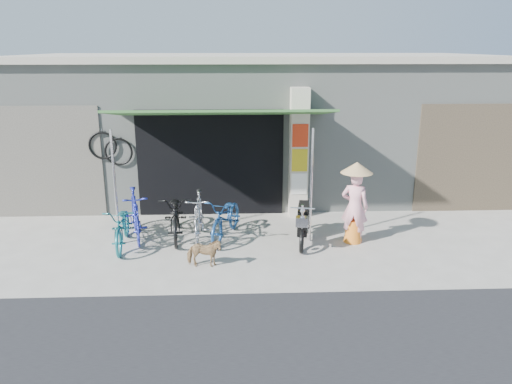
{
  "coord_description": "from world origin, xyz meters",
  "views": [
    {
      "loc": [
        -0.61,
        -8.83,
        3.9
      ],
      "look_at": [
        -0.2,
        1.0,
        1.0
      ],
      "focal_mm": 35.0,
      "sensor_mm": 36.0,
      "label": 1
    }
  ],
  "objects_px": {
    "bike_teal": "(123,226)",
    "nun": "(355,203)",
    "street_dog": "(204,253)",
    "bike_black": "(176,215)",
    "bike_navy": "(226,217)",
    "bike_blue": "(135,215)",
    "bike_silver": "(199,216)",
    "moped": "(303,222)"
  },
  "relations": [
    {
      "from": "bike_teal",
      "to": "bike_blue",
      "type": "bearing_deg",
      "value": 64.57
    },
    {
      "from": "bike_navy",
      "to": "bike_blue",
      "type": "bearing_deg",
      "value": -166.13
    },
    {
      "from": "bike_black",
      "to": "moped",
      "type": "relative_size",
      "value": 1.15
    },
    {
      "from": "bike_blue",
      "to": "bike_black",
      "type": "distance_m",
      "value": 0.84
    },
    {
      "from": "moped",
      "to": "bike_navy",
      "type": "bearing_deg",
      "value": -178.46
    },
    {
      "from": "bike_blue",
      "to": "street_dog",
      "type": "relative_size",
      "value": 2.65
    },
    {
      "from": "bike_navy",
      "to": "street_dog",
      "type": "bearing_deg",
      "value": -88.76
    },
    {
      "from": "bike_teal",
      "to": "nun",
      "type": "relative_size",
      "value": 0.98
    },
    {
      "from": "bike_blue",
      "to": "street_dog",
      "type": "xyz_separation_m",
      "value": [
        1.51,
        -1.5,
        -0.24
      ]
    },
    {
      "from": "bike_navy",
      "to": "moped",
      "type": "relative_size",
      "value": 1.08
    },
    {
      "from": "bike_teal",
      "to": "street_dog",
      "type": "relative_size",
      "value": 2.56
    },
    {
      "from": "bike_blue",
      "to": "bike_navy",
      "type": "distance_m",
      "value": 1.9
    },
    {
      "from": "street_dog",
      "to": "bike_blue",
      "type": "bearing_deg",
      "value": 48.49
    },
    {
      "from": "nun",
      "to": "bike_navy",
      "type": "bearing_deg",
      "value": 16.65
    },
    {
      "from": "bike_silver",
      "to": "moped",
      "type": "xyz_separation_m",
      "value": [
        2.15,
        -0.2,
        -0.08
      ]
    },
    {
      "from": "bike_navy",
      "to": "nun",
      "type": "height_order",
      "value": "nun"
    },
    {
      "from": "bike_teal",
      "to": "bike_blue",
      "type": "height_order",
      "value": "bike_blue"
    },
    {
      "from": "bike_silver",
      "to": "bike_navy",
      "type": "height_order",
      "value": "bike_silver"
    },
    {
      "from": "bike_teal",
      "to": "bike_silver",
      "type": "distance_m",
      "value": 1.53
    },
    {
      "from": "moped",
      "to": "bike_black",
      "type": "bearing_deg",
      "value": -178.0
    },
    {
      "from": "bike_teal",
      "to": "nun",
      "type": "xyz_separation_m",
      "value": [
        4.67,
        0.05,
        0.4
      ]
    },
    {
      "from": "bike_teal",
      "to": "bike_navy",
      "type": "height_order",
      "value": "bike_navy"
    },
    {
      "from": "bike_silver",
      "to": "street_dog",
      "type": "distance_m",
      "value": 1.41
    },
    {
      "from": "bike_blue",
      "to": "bike_teal",
      "type": "bearing_deg",
      "value": -125.38
    },
    {
      "from": "bike_blue",
      "to": "nun",
      "type": "distance_m",
      "value": 4.53
    },
    {
      "from": "bike_teal",
      "to": "nun",
      "type": "height_order",
      "value": "nun"
    },
    {
      "from": "bike_teal",
      "to": "bike_blue",
      "type": "xyz_separation_m",
      "value": [
        0.17,
        0.45,
        0.08
      ]
    },
    {
      "from": "street_dog",
      "to": "moped",
      "type": "bearing_deg",
      "value": -55.68
    },
    {
      "from": "bike_black",
      "to": "bike_silver",
      "type": "bearing_deg",
      "value": -22.8
    },
    {
      "from": "moped",
      "to": "nun",
      "type": "distance_m",
      "value": 1.12
    },
    {
      "from": "bike_black",
      "to": "nun",
      "type": "bearing_deg",
      "value": -12.33
    },
    {
      "from": "bike_teal",
      "to": "nun",
      "type": "bearing_deg",
      "value": -4.05
    },
    {
      "from": "bike_silver",
      "to": "moped",
      "type": "relative_size",
      "value": 1.02
    },
    {
      "from": "bike_blue",
      "to": "bike_silver",
      "type": "height_order",
      "value": "bike_blue"
    },
    {
      "from": "bike_teal",
      "to": "bike_black",
      "type": "distance_m",
      "value": 1.12
    },
    {
      "from": "bike_blue",
      "to": "bike_navy",
      "type": "relative_size",
      "value": 0.98
    },
    {
      "from": "bike_silver",
      "to": "street_dog",
      "type": "bearing_deg",
      "value": -82.23
    },
    {
      "from": "bike_silver",
      "to": "nun",
      "type": "relative_size",
      "value": 0.98
    },
    {
      "from": "street_dog",
      "to": "nun",
      "type": "bearing_deg",
      "value": -66.49
    },
    {
      "from": "bike_teal",
      "to": "bike_navy",
      "type": "relative_size",
      "value": 0.95
    },
    {
      "from": "bike_blue",
      "to": "nun",
      "type": "bearing_deg",
      "value": -19.66
    },
    {
      "from": "bike_silver",
      "to": "nun",
      "type": "xyz_separation_m",
      "value": [
        3.18,
        -0.28,
        0.34
      ]
    }
  ]
}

